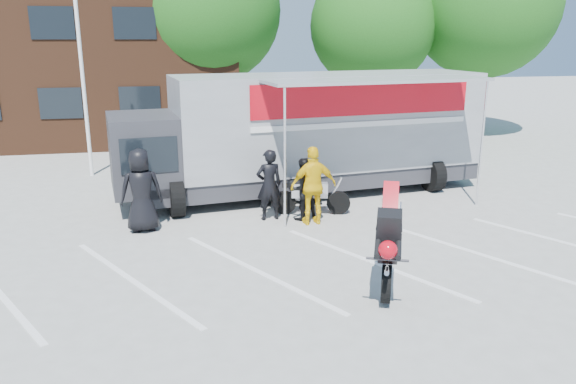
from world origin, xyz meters
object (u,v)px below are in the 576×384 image
object	(u,v)px
tree_right	(485,4)
spectator_leather_b	(269,185)
spectator_leather_a	(141,190)
transporter_truck	(312,192)
tree_left	(209,11)
stunt_bike_rider	(386,286)
spectator_leather_c	(303,189)
parked_motorcycle	(311,214)
spectator_hivis	(313,186)
flagpole	(86,19)
tree_mid	(373,26)

from	to	relation	value
tree_right	spectator_leather_b	distance (m)	16.16
tree_right	spectator_leather_a	distance (m)	18.61
transporter_truck	spectator_leather_a	xyz separation A→B (m)	(-4.79, -2.56, 1.00)
tree_left	stunt_bike_rider	bearing A→B (deg)	-82.68
spectator_leather_c	spectator_leather_a	bearing A→B (deg)	-15.39
spectator_leather_b	transporter_truck	bearing A→B (deg)	-133.54
parked_motorcycle	spectator_leather_b	size ratio (longest dim) A/B	1.14
parked_motorcycle	spectator_leather_c	xyz separation A→B (m)	(-0.33, -0.39, 0.80)
spectator_leather_b	spectator_hivis	bearing A→B (deg)	143.72
flagpole	spectator_leather_a	world-z (taller)	flagpole
tree_left	transporter_truck	bearing A→B (deg)	-76.55
flagpole	tree_right	bearing A→B (deg)	15.48
tree_mid	spectator_leather_a	xyz separation A→B (m)	(-9.52, -11.08, -3.94)
stunt_bike_rider	spectator_hivis	xyz separation A→B (m)	(-0.48, 3.82, 0.98)
parked_motorcycle	stunt_bike_rider	distance (m)	4.62
spectator_leather_a	transporter_truck	bearing A→B (deg)	-159.49
stunt_bike_rider	tree_mid	bearing A→B (deg)	94.31
tree_left	transporter_truck	world-z (taller)	tree_left
tree_mid	spectator_leather_a	world-z (taller)	tree_mid
tree_right	parked_motorcycle	size ratio (longest dim) A/B	4.40
spectator_leather_b	spectator_leather_c	bearing A→B (deg)	161.72
spectator_leather_c	spectator_hivis	size ratio (longest dim) A/B	0.82
flagpole	transporter_truck	distance (m)	8.97
flagpole	stunt_bike_rider	size ratio (longest dim) A/B	3.60
stunt_bike_rider	spectator_leather_b	world-z (taller)	spectator_leather_b
tree_left	transporter_truck	distance (m)	11.26
tree_mid	spectator_leather_c	xyz separation A→B (m)	(-5.58, -10.97, -4.15)
spectator_leather_c	spectator_hivis	bearing A→B (deg)	97.68
tree_right	transporter_truck	world-z (taller)	tree_right
spectator_leather_a	spectator_hivis	xyz separation A→B (m)	(4.12, -0.29, -0.03)
flagpole	stunt_bike_rider	xyz separation A→B (m)	(6.33, -10.20, -5.05)
parked_motorcycle	spectator_leather_a	world-z (taller)	spectator_leather_a
flagpole	parked_motorcycle	world-z (taller)	flagpole
transporter_truck	stunt_bike_rider	bearing A→B (deg)	-99.46
tree_left	stunt_bike_rider	distance (m)	17.25
tree_right	transporter_truck	xyz separation A→B (m)	(-9.72, -8.02, -5.88)
tree_left	spectator_leather_b	bearing A→B (deg)	-87.13
tree_mid	spectator_leather_b	xyz separation A→B (m)	(-6.41, -10.81, -4.04)
spectator_leather_a	tree_mid	bearing A→B (deg)	-138.24
spectator_leather_b	tree_left	bearing A→B (deg)	-94.33
transporter_truck	spectator_leather_b	xyz separation A→B (m)	(-1.68, -2.29, 0.91)
tree_left	spectator_hivis	distance (m)	13.29
flagpole	spectator_leather_b	world-z (taller)	flagpole
tree_mid	spectator_leather_a	distance (m)	15.13
tree_left	transporter_truck	xyz separation A→B (m)	(2.28, -9.52, -5.57)
spectator_hivis	stunt_bike_rider	bearing A→B (deg)	94.06
spectator_leather_c	spectator_hivis	distance (m)	0.48
tree_left	parked_motorcycle	size ratio (longest dim) A/B	4.16
tree_right	spectator_leather_b	xyz separation A→B (m)	(-11.41, -10.31, -4.97)
spectator_hivis	spectator_leather_b	bearing A→B (deg)	-32.12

